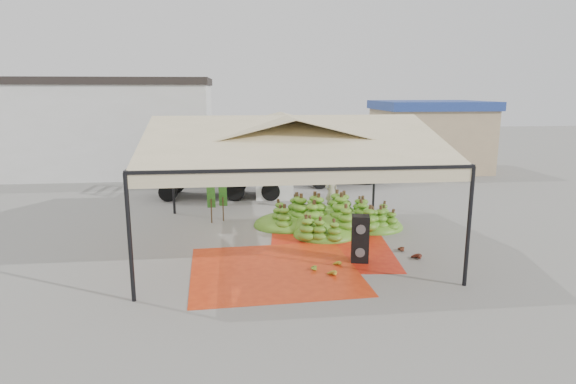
{
  "coord_description": "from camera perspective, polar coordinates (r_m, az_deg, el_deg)",
  "views": [
    {
      "loc": [
        -1.62,
        -14.66,
        4.79
      ],
      "look_at": [
        0.2,
        1.5,
        1.3
      ],
      "focal_mm": 30.0,
      "sensor_mm": 36.0,
      "label": 1
    }
  ],
  "objects": [
    {
      "name": "speaker_stack",
      "position": [
        13.71,
        8.55,
        -5.5
      ],
      "size": [
        0.57,
        0.52,
        1.34
      ],
      "rotation": [
        0.0,
        0.0,
        -0.22
      ],
      "color": "black",
      "rests_on": "ground"
    },
    {
      "name": "tarp_right",
      "position": [
        14.72,
        5.11,
        -6.9
      ],
      "size": [
        4.03,
        4.19,
        0.01
      ],
      "primitive_type": "cube",
      "rotation": [
        0.0,
        0.0,
        -0.1
      ],
      "color": "red",
      "rests_on": "ground"
    },
    {
      "name": "ground",
      "position": [
        15.5,
        -0.11,
        -5.88
      ],
      "size": [
        90.0,
        90.0,
        0.0
      ],
      "primitive_type": "plane",
      "color": "slate",
      "rests_on": "ground"
    },
    {
      "name": "vendor",
      "position": [
        19.23,
        5.17,
        0.01
      ],
      "size": [
        0.65,
        0.53,
        1.55
      ],
      "primitive_type": "imported",
      "rotation": [
        0.0,
        0.0,
        3.47
      ],
      "color": "gray",
      "rests_on": "ground"
    },
    {
      "name": "truck_left",
      "position": [
        21.85,
        -6.8,
        2.8
      ],
      "size": [
        6.22,
        2.53,
        2.09
      ],
      "rotation": [
        0.0,
        0.0,
        -0.08
      ],
      "color": "#4E3A1A",
      "rests_on": "ground"
    },
    {
      "name": "hanging_bunches",
      "position": [
        14.13,
        7.64,
        3.17
      ],
      "size": [
        1.74,
        0.24,
        0.2
      ],
      "color": "#397919",
      "rests_on": "ground"
    },
    {
      "name": "truck_right",
      "position": [
        25.4,
        8.13,
        3.97
      ],
      "size": [
        6.22,
        3.58,
        2.02
      ],
      "rotation": [
        0.0,
        0.0,
        0.29
      ],
      "color": "#51361B",
      "rests_on": "ground"
    },
    {
      "name": "hand_red_b",
      "position": [
        14.34,
        14.8,
        -7.33
      ],
      "size": [
        0.6,
        0.54,
        0.23
      ],
      "primitive_type": "ellipsoid",
      "rotation": [
        0.0,
        0.0,
        0.32
      ],
      "color": "#552413",
      "rests_on": "ground"
    },
    {
      "name": "hand_green",
      "position": [
        13.13,
        2.72,
        -8.86
      ],
      "size": [
        0.45,
        0.39,
        0.19
      ],
      "primitive_type": "ellipsoid",
      "rotation": [
        0.0,
        0.0,
        -0.15
      ],
      "color": "#5C811A",
      "rests_on": "ground"
    },
    {
      "name": "canopy_tent",
      "position": [
        14.82,
        -0.12,
        6.35
      ],
      "size": [
        8.1,
        8.1,
        4.0
      ],
      "color": "black",
      "rests_on": "ground"
    },
    {
      "name": "building_white",
      "position": [
        29.93,
        -22.86,
        7.19
      ],
      "size": [
        14.3,
        6.3,
        5.4
      ],
      "color": "silver",
      "rests_on": "ground"
    },
    {
      "name": "tarp_left",
      "position": [
        13.15,
        -1.67,
        -9.22
      ],
      "size": [
        4.62,
        4.42,
        0.01
      ],
      "primitive_type": "cube",
      "rotation": [
        0.0,
        0.0,
        0.05
      ],
      "color": "red",
      "rests_on": "ground"
    },
    {
      "name": "hand_yellow_a",
      "position": [
        12.75,
        5.04,
        -9.52
      ],
      "size": [
        0.55,
        0.5,
        0.2
      ],
      "primitive_type": "ellipsoid",
      "rotation": [
        0.0,
        0.0,
        0.4
      ],
      "color": "gold",
      "rests_on": "ground"
    },
    {
      "name": "hand_yellow_b",
      "position": [
        13.46,
        5.74,
        -8.41
      ],
      "size": [
        0.49,
        0.47,
        0.17
      ],
      "primitive_type": "ellipsoid",
      "rotation": [
        0.0,
        0.0,
        0.62
      ],
      "color": "gold",
      "rests_on": "ground"
    },
    {
      "name": "hand_red_a",
      "position": [
        14.95,
        12.98,
        -6.5
      ],
      "size": [
        0.47,
        0.41,
        0.2
      ],
      "primitive_type": "ellipsoid",
      "rotation": [
        0.0,
        0.0,
        -0.14
      ],
      "color": "#522512",
      "rests_on": "ground"
    },
    {
      "name": "banana_leaves",
      "position": [
        17.82,
        -8.38,
        -3.61
      ],
      "size": [
        0.96,
        1.36,
        3.7
      ],
      "primitive_type": null,
      "color": "#2B6E1D",
      "rests_on": "ground"
    },
    {
      "name": "banana_heap",
      "position": [
        17.03,
        5.16,
        -2.23
      ],
      "size": [
        6.01,
        5.17,
        1.17
      ],
      "primitive_type": "ellipsoid",
      "rotation": [
        0.0,
        0.0,
        0.13
      ],
      "color": "#487919",
      "rests_on": "ground"
    },
    {
      "name": "building_tan",
      "position": [
        30.12,
        16.4,
        6.45
      ],
      "size": [
        6.3,
        5.3,
        4.1
      ],
      "color": "tan",
      "rests_on": "ground"
    }
  ]
}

